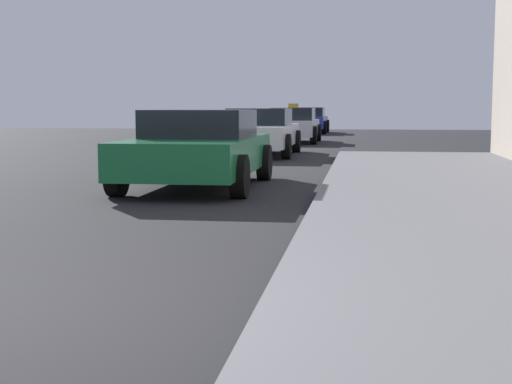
{
  "coord_description": "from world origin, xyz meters",
  "views": [
    {
      "loc": [
        2.61,
        -3.99,
        1.33
      ],
      "look_at": [
        1.92,
        0.86,
        0.77
      ],
      "focal_mm": 52.99,
      "sensor_mm": 36.0,
      "label": 1
    }
  ],
  "objects": [
    {
      "name": "car_blue",
      "position": [
        -0.15,
        33.61,
        0.65
      ],
      "size": [
        2.03,
        4.53,
        1.27
      ],
      "rotation": [
        0.0,
        0.0,
        3.14
      ],
      "color": "#233899",
      "rests_on": "ground_plane"
    },
    {
      "name": "car_green",
      "position": [
        -0.07,
        8.13,
        0.65
      ],
      "size": [
        2.06,
        4.31,
        1.27
      ],
      "rotation": [
        0.0,
        0.0,
        3.14
      ],
      "color": "#196638",
      "rests_on": "ground_plane"
    },
    {
      "name": "car_silver",
      "position": [
        0.04,
        23.78,
        0.65
      ],
      "size": [
        1.93,
        4.19,
        1.43
      ],
      "rotation": [
        0.0,
        0.0,
        3.14
      ],
      "color": "#B7B7BF",
      "rests_on": "ground_plane"
    },
    {
      "name": "car_white",
      "position": [
        -0.19,
        16.41,
        0.65
      ],
      "size": [
        2.0,
        4.53,
        1.27
      ],
      "rotation": [
        0.0,
        0.0,
        3.14
      ],
      "color": "white",
      "rests_on": "ground_plane"
    }
  ]
}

